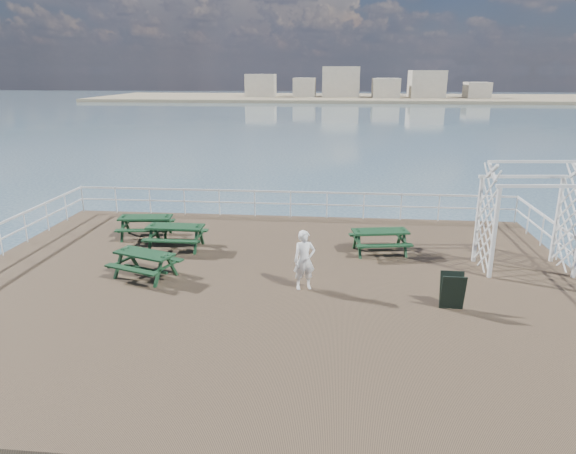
{
  "coord_description": "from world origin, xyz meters",
  "views": [
    {
      "loc": [
        1.88,
        -13.26,
        5.74
      ],
      "look_at": [
        0.39,
        1.85,
        1.1
      ],
      "focal_mm": 32.0,
      "sensor_mm": 36.0,
      "label": 1
    }
  ],
  "objects_px": {
    "picnic_table_d": "(145,259)",
    "person": "(304,260)",
    "picnic_table_a": "(146,222)",
    "trellis_arbor": "(528,222)",
    "picnic_table_b": "(176,232)",
    "picnic_table_c": "(380,236)"
  },
  "relations": [
    {
      "from": "picnic_table_b",
      "to": "trellis_arbor",
      "type": "xyz_separation_m",
      "value": [
        10.94,
        -0.81,
        0.89
      ]
    },
    {
      "from": "picnic_table_c",
      "to": "picnic_table_a",
      "type": "bearing_deg",
      "value": 163.85
    },
    {
      "from": "picnic_table_c",
      "to": "trellis_arbor",
      "type": "relative_size",
      "value": 0.61
    },
    {
      "from": "picnic_table_a",
      "to": "picnic_table_d",
      "type": "height_order",
      "value": "picnic_table_a"
    },
    {
      "from": "picnic_table_c",
      "to": "picnic_table_d",
      "type": "xyz_separation_m",
      "value": [
        -6.9,
        -2.76,
        -0.02
      ]
    },
    {
      "from": "trellis_arbor",
      "to": "picnic_table_a",
      "type": "bearing_deg",
      "value": 165.96
    },
    {
      "from": "picnic_table_a",
      "to": "picnic_table_d",
      "type": "bearing_deg",
      "value": -77.21
    },
    {
      "from": "picnic_table_b",
      "to": "person",
      "type": "bearing_deg",
      "value": -32.24
    },
    {
      "from": "trellis_arbor",
      "to": "picnic_table_c",
      "type": "bearing_deg",
      "value": 160.43
    },
    {
      "from": "picnic_table_c",
      "to": "picnic_table_d",
      "type": "height_order",
      "value": "picnic_table_c"
    },
    {
      "from": "picnic_table_d",
      "to": "picnic_table_b",
      "type": "bearing_deg",
      "value": 107.03
    },
    {
      "from": "picnic_table_a",
      "to": "picnic_table_b",
      "type": "relative_size",
      "value": 1.07
    },
    {
      "from": "picnic_table_a",
      "to": "picnic_table_b",
      "type": "distance_m",
      "value": 1.76
    },
    {
      "from": "picnic_table_d",
      "to": "person",
      "type": "distance_m",
      "value": 4.66
    },
    {
      "from": "picnic_table_c",
      "to": "trellis_arbor",
      "type": "distance_m",
      "value": 4.39
    },
    {
      "from": "picnic_table_c",
      "to": "picnic_table_d",
      "type": "distance_m",
      "value": 7.43
    },
    {
      "from": "picnic_table_a",
      "to": "picnic_table_c",
      "type": "relative_size",
      "value": 0.98
    },
    {
      "from": "picnic_table_d",
      "to": "trellis_arbor",
      "type": "relative_size",
      "value": 0.64
    },
    {
      "from": "picnic_table_c",
      "to": "person",
      "type": "relative_size",
      "value": 1.22
    },
    {
      "from": "picnic_table_a",
      "to": "picnic_table_c",
      "type": "xyz_separation_m",
      "value": [
        8.2,
        -0.81,
        -0.01
      ]
    },
    {
      "from": "picnic_table_a",
      "to": "trellis_arbor",
      "type": "relative_size",
      "value": 0.6
    },
    {
      "from": "picnic_table_a",
      "to": "trellis_arbor",
      "type": "height_order",
      "value": "trellis_arbor"
    }
  ]
}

